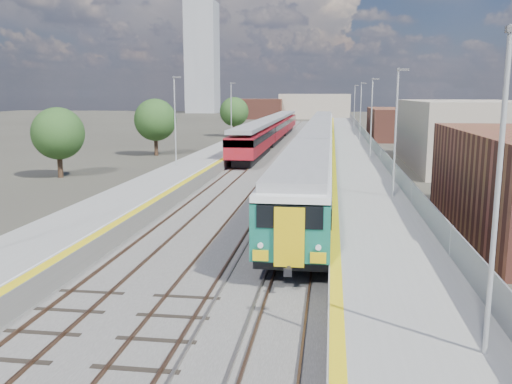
# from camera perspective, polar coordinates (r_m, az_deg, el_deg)

# --- Properties ---
(ground) EXTENTS (320.00, 320.00, 0.00)m
(ground) POSITION_cam_1_polar(r_m,az_deg,el_deg) (61.04, 5.15, 3.62)
(ground) COLOR #47443A
(ground) RESTS_ON ground
(ballast_bed) EXTENTS (10.50, 155.00, 0.06)m
(ballast_bed) POSITION_cam_1_polar(r_m,az_deg,el_deg) (63.66, 3.24, 3.94)
(ballast_bed) COLOR #565451
(ballast_bed) RESTS_ON ground
(tracks) EXTENTS (8.96, 160.00, 0.17)m
(tracks) POSITION_cam_1_polar(r_m,az_deg,el_deg) (65.27, 3.88, 4.16)
(tracks) COLOR #4C3323
(tracks) RESTS_ON ground
(platform_right) EXTENTS (4.70, 155.00, 8.52)m
(platform_right) POSITION_cam_1_polar(r_m,az_deg,el_deg) (63.43, 10.05, 4.24)
(platform_right) COLOR slate
(platform_right) RESTS_ON ground
(platform_left) EXTENTS (4.30, 155.00, 8.52)m
(platform_left) POSITION_cam_1_polar(r_m,az_deg,el_deg) (64.50, -2.81, 4.47)
(platform_left) COLOR slate
(platform_left) RESTS_ON ground
(buildings) EXTENTS (72.00, 185.50, 40.00)m
(buildings) POSITION_cam_1_polar(r_m,az_deg,el_deg) (150.67, -0.12, 11.69)
(buildings) COLOR brown
(buildings) RESTS_ON ground
(green_train) EXTENTS (2.95, 82.02, 3.24)m
(green_train) POSITION_cam_1_polar(r_m,az_deg,el_deg) (59.68, 6.58, 5.65)
(green_train) COLOR black
(green_train) RESTS_ON ground
(red_train) EXTENTS (2.87, 58.29, 3.63)m
(red_train) POSITION_cam_1_polar(r_m,az_deg,el_deg) (78.29, 1.75, 6.70)
(red_train) COLOR black
(red_train) RESTS_ON ground
(tree_a) EXTENTS (4.40, 4.40, 5.97)m
(tree_a) POSITION_cam_1_polar(r_m,az_deg,el_deg) (48.86, -20.11, 5.79)
(tree_a) COLOR #382619
(tree_a) RESTS_ON ground
(tree_b) EXTENTS (4.81, 4.81, 6.52)m
(tree_b) POSITION_cam_1_polar(r_m,az_deg,el_deg) (63.58, -10.56, 7.47)
(tree_b) COLOR #382619
(tree_b) RESTS_ON ground
(tree_c) EXTENTS (4.82, 4.82, 6.53)m
(tree_c) POSITION_cam_1_polar(r_m,az_deg,el_deg) (91.17, -2.31, 8.44)
(tree_c) COLOR #382619
(tree_c) RESTS_ON ground
(tree_d) EXTENTS (4.47, 4.47, 6.06)m
(tree_d) POSITION_cam_1_polar(r_m,az_deg,el_deg) (81.81, 22.12, 7.28)
(tree_d) COLOR #382619
(tree_d) RESTS_ON ground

